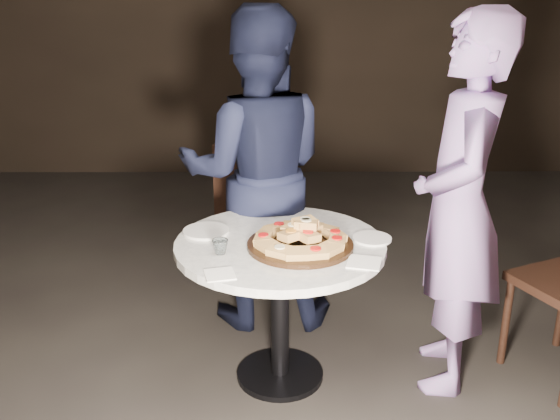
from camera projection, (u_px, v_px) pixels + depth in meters
name	position (u px, v px, depth m)	size (l,w,h in m)	color
floor	(292.00, 382.00, 2.94)	(7.00, 7.00, 0.00)	black
table	(280.00, 268.00, 2.79)	(1.10, 1.10, 0.70)	black
serving_board	(300.00, 245.00, 2.68)	(0.46, 0.46, 0.02)	black
focaccia_pile	(301.00, 236.00, 2.67)	(0.41, 0.40, 0.11)	tan
plate_left	(206.00, 231.00, 2.84)	(0.21, 0.21, 0.01)	white
plate_right	(372.00, 238.00, 2.76)	(0.17, 0.17, 0.01)	white
water_glass	(220.00, 247.00, 2.61)	(0.07, 0.07, 0.06)	silver
napkin_near	(220.00, 274.00, 2.43)	(0.11, 0.11, 0.01)	white
napkin_far	(364.00, 263.00, 2.53)	(0.13, 0.13, 0.01)	white
chair_far	(254.00, 202.00, 3.81)	(0.53, 0.55, 0.88)	black
diner_navy	(256.00, 172.00, 3.25)	(0.82, 0.64, 1.68)	black
diner_teal	(459.00, 208.00, 2.72)	(0.62, 0.40, 1.69)	#856AAB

